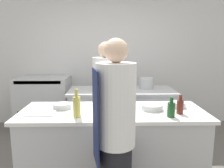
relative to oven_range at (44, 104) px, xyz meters
The scene contains 16 objects.
wall_back 1.63m from the oven_range, 16.50° to the left, with size 8.00×0.06×2.80m.
prep_counter 2.18m from the oven_range, 52.90° to the right, with size 2.15×0.81×0.91m.
pass_counter 1.60m from the oven_range, 20.64° to the right, with size 1.79×0.75×0.91m.
oven_range is the anchor object (origin of this frame).
chef_at_prep_near 2.75m from the oven_range, 60.92° to the right, with size 0.38×0.37×1.72m.
chef_at_stove 1.70m from the oven_range, 42.05° to the right, with size 0.39×0.37×1.71m.
bottle_olive_oil 2.31m from the oven_range, 54.75° to the right, with size 0.07×0.07×0.20m.
bottle_vinegar 2.81m from the oven_range, 45.80° to the right, with size 0.08×0.08×0.21m.
bottle_wine 2.83m from the oven_range, 42.37° to the right, with size 0.07×0.07×0.21m.
bottle_cooking_oil 2.23m from the oven_range, 64.67° to the right, with size 0.08×0.08×0.30m.
bowl_mixing_large 2.70m from the oven_range, 37.71° to the right, with size 0.20×0.20×0.07m.
bowl_prep_small 1.85m from the oven_range, 66.86° to the right, with size 0.21×0.21×0.06m.
bowl_ceramic_blue 2.51m from the oven_range, 44.05° to the right, with size 0.25×0.25×0.06m.
cup 2.16m from the oven_range, 51.87° to the right, with size 0.09×0.09×0.08m.
cutting_board 1.97m from the oven_range, 74.54° to the right, with size 0.31×0.22×0.01m.
stockpot 2.05m from the oven_range, 14.24° to the right, with size 0.23×0.23×0.19m.
Camera 1 is at (-0.06, -2.46, 1.67)m, focal length 35.00 mm.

